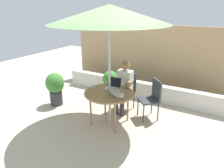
# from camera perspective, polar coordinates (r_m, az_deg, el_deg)

# --- Properties ---
(ground_plane) EXTENTS (14.00, 14.00, 0.00)m
(ground_plane) POSITION_cam_1_polar(r_m,az_deg,el_deg) (4.61, -0.63, -10.60)
(ground_plane) COLOR #BCAD93
(fence_back) EXTENTS (5.01, 0.08, 1.91)m
(fence_back) POSITION_cam_1_polar(r_m,az_deg,el_deg) (6.27, 10.40, 7.05)
(fence_back) COLOR tan
(fence_back) RESTS_ON ground
(planter_wall_low) EXTENTS (4.51, 0.20, 0.47)m
(planter_wall_low) POSITION_cam_1_polar(r_m,az_deg,el_deg) (5.77, 7.26, -1.50)
(planter_wall_low) COLOR beige
(planter_wall_low) RESTS_ON ground
(patio_table) EXTENTS (1.05, 1.05, 0.72)m
(patio_table) POSITION_cam_1_polar(r_m,az_deg,el_deg) (4.30, -0.66, -3.00)
(patio_table) COLOR #9E754C
(patio_table) RESTS_ON ground
(patio_umbrella) EXTENTS (2.27, 2.27, 2.42)m
(patio_umbrella) POSITION_cam_1_polar(r_m,az_deg,el_deg) (3.95, -0.76, 18.60)
(patio_umbrella) COLOR #B7B7BC
(patio_umbrella) RESTS_ON ground
(chair_occupied) EXTENTS (0.40, 0.40, 0.90)m
(chair_occupied) POSITION_cam_1_polar(r_m,az_deg,el_deg) (5.02, 4.02, -1.17)
(chair_occupied) COLOR #33383F
(chair_occupied) RESTS_ON ground
(chair_empty) EXTENTS (0.57, 0.57, 0.90)m
(chair_empty) POSITION_cam_1_polar(r_m,az_deg,el_deg) (4.65, 10.99, -3.30)
(chair_empty) COLOR #33383F
(chair_empty) RESTS_ON ground
(person_seated) EXTENTS (0.48, 0.48, 1.24)m
(person_seated) POSITION_cam_1_polar(r_m,az_deg,el_deg) (4.82, 3.25, 0.09)
(person_seated) COLOR white
(person_seated) RESTS_ON ground
(laptop) EXTENTS (0.32, 0.28, 0.21)m
(laptop) POSITION_cam_1_polar(r_m,az_deg,el_deg) (4.50, 0.44, -0.26)
(laptop) COLOR silver
(laptop) RESTS_ON patio_table
(cat) EXTENTS (0.55, 0.43, 0.17)m
(cat) POSITION_cam_1_polar(r_m,az_deg,el_deg) (4.06, 1.05, -2.33)
(cat) COLOR gray
(cat) RESTS_ON patio_table
(potted_plant_near_fence) EXTENTS (0.41, 0.41, 0.79)m
(potted_plant_near_fence) POSITION_cam_1_polar(r_m,az_deg,el_deg) (5.58, -0.48, 0.29)
(potted_plant_near_fence) COLOR #9E5138
(potted_plant_near_fence) RESTS_ON ground
(potted_plant_by_chair) EXTENTS (0.46, 0.46, 0.85)m
(potted_plant_by_chair) POSITION_cam_1_polar(r_m,az_deg,el_deg) (5.41, -15.35, -0.70)
(potted_plant_by_chair) COLOR #33383D
(potted_plant_by_chair) RESTS_ON ground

